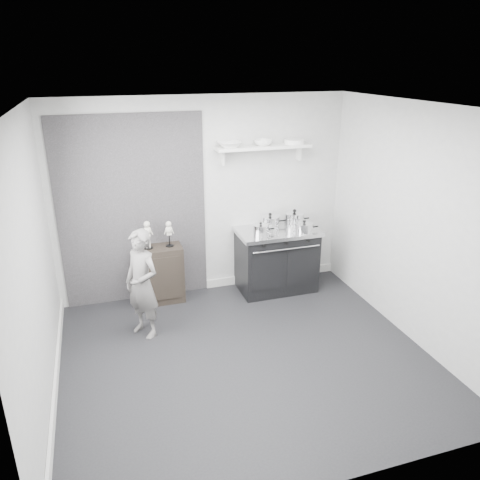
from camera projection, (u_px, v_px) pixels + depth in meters
name	position (u px, v px, depth m)	size (l,w,h in m)	color
ground	(245.00, 357.00, 5.22)	(4.00, 4.00, 0.00)	black
room_shell	(233.00, 214.00, 4.74)	(4.02, 3.62, 2.71)	#B2B2AF
wall_shelf	(263.00, 148.00, 6.21)	(1.30, 0.26, 0.24)	white
stove	(276.00, 259.00, 6.64)	(1.13, 0.70, 0.90)	black
side_cabinet	(160.00, 274.00, 6.32)	(0.60, 0.35, 0.78)	black
child	(142.00, 284.00, 5.43)	(0.48, 0.32, 1.33)	slate
pot_front_left	(261.00, 229.00, 6.28)	(0.30, 0.21, 0.17)	silver
pot_back_left	(270.00, 221.00, 6.56)	(0.36, 0.27, 0.20)	silver
pot_back_right	(294.00, 219.00, 6.60)	(0.37, 0.29, 0.24)	silver
pot_front_right	(304.00, 227.00, 6.37)	(0.33, 0.25, 0.17)	silver
skeleton_full	(147.00, 233.00, 6.06)	(0.12, 0.08, 0.44)	beige
skeleton_torso	(169.00, 232.00, 6.15)	(0.11, 0.07, 0.40)	beige
bowl_large	(229.00, 144.00, 6.05)	(0.32, 0.32, 0.08)	white
bowl_small	(263.00, 143.00, 6.18)	(0.24, 0.24, 0.08)	white
plate_stack	(294.00, 142.00, 6.31)	(0.27, 0.27, 0.06)	white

